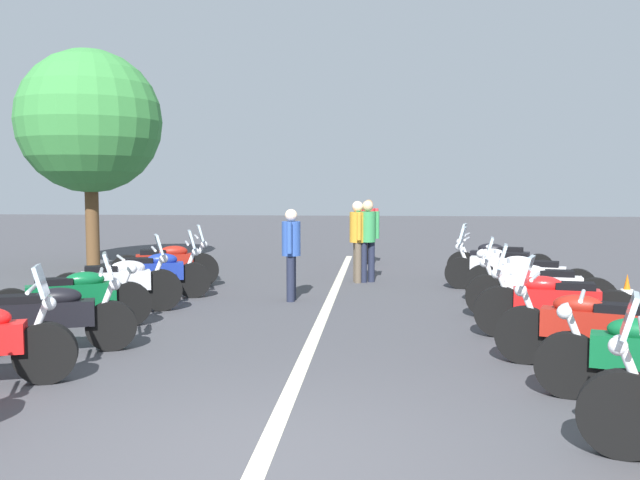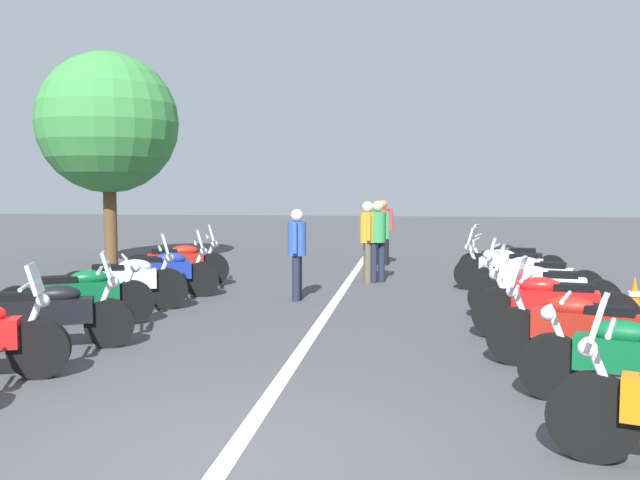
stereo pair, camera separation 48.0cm
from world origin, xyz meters
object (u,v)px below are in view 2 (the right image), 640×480
object	(u,v)px
motorcycle_right_row_4	(541,289)
motorcycle_right_row_5	(535,279)
motorcycle_right_row_2	(584,330)
motorcycle_right_row_6	(509,268)
motorcycle_left_row_2	(46,313)
motorcycle_left_row_6	(177,263)
motorcycle_left_row_4	(125,281)
motorcycle_right_row_7	(510,261)
roadside_tree_0	(108,124)
motorcycle_left_row_5	(163,272)
bystander_1	(378,235)
motorcycle_left_row_3	(78,295)
bystander_2	(297,248)
bystander_4	(367,235)
motorcycle_right_row_3	(552,305)
bystander_0	(383,227)
traffic_cone_2	(634,297)

from	to	relation	value
motorcycle_right_row_4	motorcycle_right_row_5	bearing A→B (deg)	-87.00
motorcycle_right_row_2	motorcycle_right_row_6	size ratio (longest dim) A/B	0.98
motorcycle_left_row_2	motorcycle_left_row_6	bearing A→B (deg)	70.95
motorcycle_left_row_4	motorcycle_right_row_7	xyz separation A→B (m)	(4.04, -6.48, -0.01)
motorcycle_right_row_7	motorcycle_right_row_4	bearing A→B (deg)	104.21
roadside_tree_0	motorcycle_left_row_5	bearing A→B (deg)	-145.59
bystander_1	motorcycle_right_row_4	bearing A→B (deg)	-173.52
motorcycle_left_row_3	motorcycle_left_row_4	distance (m)	1.29
bystander_2	bystander_4	bearing A→B (deg)	-113.61
motorcycle_left_row_3	motorcycle_right_row_3	world-z (taller)	motorcycle_right_row_3
motorcycle_right_row_6	motorcycle_left_row_4	bearing A→B (deg)	39.04
motorcycle_left_row_4	bystander_0	world-z (taller)	bystander_0
roadside_tree_0	motorcycle_left_row_4	bearing A→B (deg)	-153.15
motorcycle_left_row_2	motorcycle_left_row_3	bearing A→B (deg)	80.59
motorcycle_right_row_3	motorcycle_right_row_4	size ratio (longest dim) A/B	0.95
motorcycle_left_row_2	bystander_1	distance (m)	7.34
motorcycle_left_row_3	motorcycle_right_row_6	world-z (taller)	motorcycle_right_row_6
motorcycle_right_row_2	traffic_cone_2	bearing A→B (deg)	-94.81
motorcycle_left_row_6	bystander_2	bearing A→B (deg)	-45.42
motorcycle_right_row_5	motorcycle_right_row_7	distance (m)	2.67
bystander_0	bystander_2	xyz separation A→B (m)	(-5.52, 1.23, -0.03)
motorcycle_left_row_2	motorcycle_right_row_5	distance (m)	7.51
motorcycle_left_row_5	bystander_1	world-z (taller)	bystander_1
bystander_4	roadside_tree_0	distance (m)	7.24
motorcycle_left_row_2	motorcycle_left_row_5	size ratio (longest dim) A/B	1.03
motorcycle_right_row_6	bystander_4	distance (m)	2.90
motorcycle_left_row_4	traffic_cone_2	distance (m)	7.92
motorcycle_left_row_5	roadside_tree_0	xyz separation A→B (m)	(4.39, 3.01, 3.04)
motorcycle_right_row_5	motorcycle_right_row_6	distance (m)	1.49
motorcycle_left_row_6	roadside_tree_0	bearing A→B (deg)	113.07
motorcycle_right_row_6	motorcycle_left_row_3	bearing A→B (deg)	47.40
bystander_0	bystander_2	world-z (taller)	bystander_0
motorcycle_left_row_2	motorcycle_right_row_3	xyz separation A→B (m)	(1.32, -6.13, 0.02)
motorcycle_right_row_4	motorcycle_left_row_5	bearing A→B (deg)	-2.68
bystander_2	motorcycle_left_row_5	bearing A→B (deg)	1.73
motorcycle_left_row_6	bystander_2	xyz separation A→B (m)	(-1.28, -2.61, 0.45)
motorcycle_right_row_2	bystander_4	xyz separation A→B (m)	(6.45, 2.73, 0.51)
motorcycle_left_row_4	bystander_2	size ratio (longest dim) A/B	1.20
motorcycle_right_row_2	motorcycle_right_row_7	xyz separation A→B (m)	(6.79, -0.15, -0.01)
motorcycle_left_row_3	motorcycle_right_row_7	xyz separation A→B (m)	(5.32, -6.61, 0.00)
traffic_cone_2	bystander_2	world-z (taller)	bystander_2
traffic_cone_2	motorcycle_right_row_5	bearing A→B (deg)	63.55
motorcycle_left_row_3	motorcycle_left_row_6	xyz separation A→B (m)	(3.92, -0.06, 0.02)
motorcycle_right_row_6	bystander_2	size ratio (longest dim) A/B	1.31
motorcycle_right_row_7	traffic_cone_2	world-z (taller)	motorcycle_right_row_7
motorcycle_right_row_4	bystander_1	world-z (taller)	bystander_1
motorcycle_left_row_5	bystander_1	xyz separation A→B (m)	(2.43, -3.68, 0.52)
motorcycle_right_row_3	motorcycle_left_row_5	bearing A→B (deg)	-13.21
bystander_0	bystander_2	distance (m)	5.66
motorcycle_right_row_2	bystander_2	xyz separation A→B (m)	(4.11, 3.79, 0.45)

